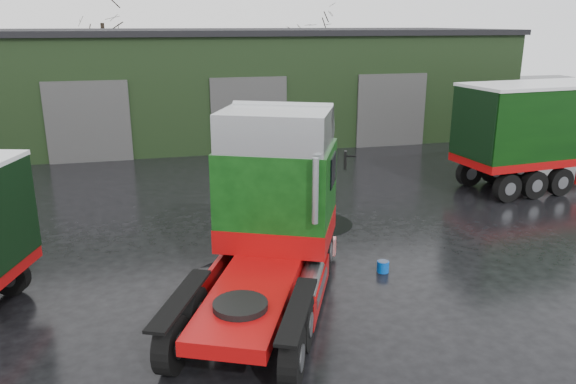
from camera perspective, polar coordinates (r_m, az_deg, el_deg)
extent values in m
plane|color=black|center=(16.60, -2.24, -6.93)|extent=(100.00, 100.00, 0.00)
cube|color=black|center=(35.44, -5.72, 10.80)|extent=(32.00, 12.00, 6.00)
cube|color=black|center=(35.25, -5.88, 15.90)|extent=(32.40, 12.40, 0.30)
cylinder|color=#0848B9|center=(16.02, 9.62, -7.48)|extent=(0.37, 0.37, 0.31)
cylinder|color=black|center=(15.48, -4.77, -8.81)|extent=(2.86, 2.86, 0.01)
cylinder|color=black|center=(19.47, 2.79, -3.25)|extent=(2.58, 2.58, 0.01)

